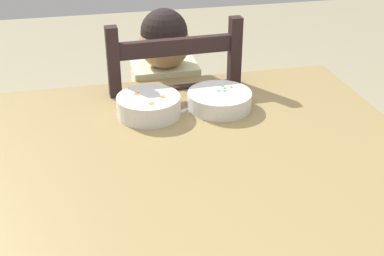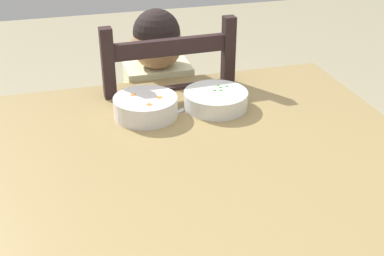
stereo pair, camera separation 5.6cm
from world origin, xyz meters
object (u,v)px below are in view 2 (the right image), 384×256
at_px(dining_table, 192,197).
at_px(spoon, 167,117).
at_px(bowl_of_peas, 216,99).
at_px(child_figure, 160,104).
at_px(bowl_of_carrots, 146,106).
at_px(dining_chair, 162,147).

xyz_separation_m(dining_table, spoon, (-0.00, 0.25, 0.10)).
xyz_separation_m(dining_table, bowl_of_peas, (0.15, 0.28, 0.13)).
height_order(bowl_of_peas, spoon, bowl_of_peas).
bearing_deg(spoon, child_figure, 81.47).
bearing_deg(bowl_of_carrots, bowl_of_peas, 0.03).
height_order(child_figure, bowl_of_peas, child_figure).
bearing_deg(child_figure, bowl_of_carrots, -109.43).
height_order(dining_chair, bowl_of_peas, dining_chair).
xyz_separation_m(child_figure, spoon, (-0.05, -0.33, 0.11)).
bearing_deg(dining_chair, bowl_of_carrots, -109.50).
relative_size(dining_table, spoon, 9.61).
bearing_deg(dining_chair, bowl_of_peas, -71.15).
relative_size(dining_table, bowl_of_carrots, 6.59).
relative_size(bowl_of_carrots, spoon, 1.46).
relative_size(dining_chair, bowl_of_peas, 5.14).
relative_size(child_figure, spoon, 7.72).
relative_size(dining_chair, child_figure, 1.00).
bearing_deg(bowl_of_carrots, dining_chair, 70.50).
height_order(dining_table, spoon, spoon).
xyz_separation_m(dining_chair, spoon, (-0.05, -0.33, 0.29)).
xyz_separation_m(dining_chair, child_figure, (-0.00, -0.00, 0.17)).
bearing_deg(child_figure, spoon, -98.53).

